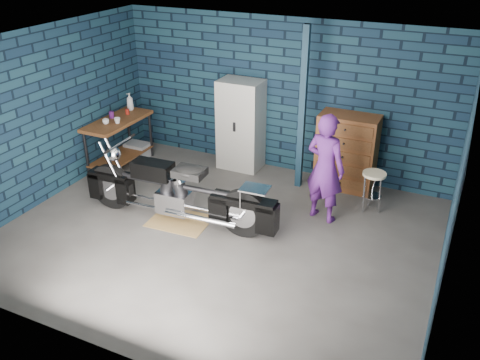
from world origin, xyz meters
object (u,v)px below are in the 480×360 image
object	(u,v)px
person	(325,168)
shop_stool	(372,192)
storage_bin	(138,150)
tool_chest	(346,152)
workbench	(120,143)
motorcycle	(178,188)
locker	(241,125)

from	to	relation	value
person	shop_stool	size ratio (longest dim) A/B	2.56
storage_bin	shop_stool	size ratio (longest dim) A/B	0.68
storage_bin	tool_chest	size ratio (longest dim) A/B	0.34
person	storage_bin	world-z (taller)	person
workbench	storage_bin	xyz separation A→B (m)	(0.02, 0.48, -0.32)
workbench	motorcycle	bearing A→B (deg)	-32.12
workbench	person	distance (m)	3.93
locker	workbench	bearing A→B (deg)	-155.51
storage_bin	tool_chest	xyz separation A→B (m)	(3.92, 0.44, 0.50)
workbench	person	size ratio (longest dim) A/B	0.84
motorcycle	person	distance (m)	2.18
person	locker	distance (m)	2.22
locker	shop_stool	xyz separation A→B (m)	(2.53, -0.62, -0.49)
person	tool_chest	bearing A→B (deg)	-77.33
person	storage_bin	xyz separation A→B (m)	(-3.89, 0.71, -0.70)
workbench	motorcycle	size ratio (longest dim) A/B	0.54
motorcycle	storage_bin	xyz separation A→B (m)	(-1.98, 1.73, -0.44)
tool_chest	locker	bearing A→B (deg)	180.00
workbench	tool_chest	xyz separation A→B (m)	(3.94, 0.92, 0.19)
storage_bin	shop_stool	xyz separation A→B (m)	(4.52, -0.18, 0.19)
tool_chest	shop_stool	distance (m)	0.91
motorcycle	storage_bin	size ratio (longest dim) A/B	5.91
person	shop_stool	bearing A→B (deg)	-125.30
locker	person	bearing A→B (deg)	-31.17
motorcycle	tool_chest	xyz separation A→B (m)	(1.95, 2.17, 0.07)
workbench	motorcycle	distance (m)	2.36
motorcycle	locker	world-z (taller)	locker
person	locker	xyz separation A→B (m)	(-1.90, 1.15, -0.02)
person	storage_bin	distance (m)	4.01
tool_chest	motorcycle	bearing A→B (deg)	-131.88
locker	tool_chest	world-z (taller)	locker
storage_bin	tool_chest	world-z (taller)	tool_chest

